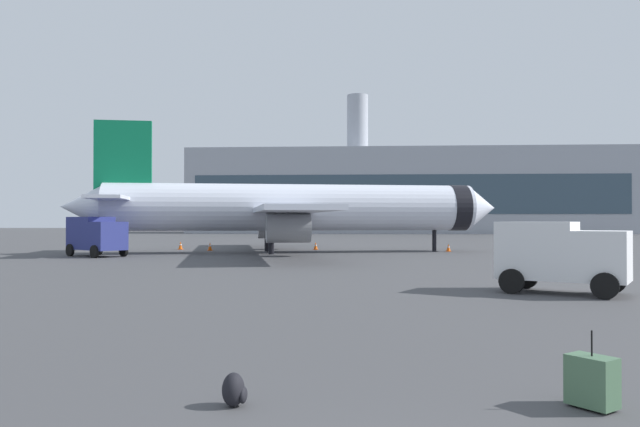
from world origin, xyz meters
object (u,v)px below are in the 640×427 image
Objects in this scene: cargo_van at (560,253)px; safety_cone_far at (210,246)px; safety_cone_mid at (180,245)px; safety_cone_outer at (316,246)px; safety_cone_near at (448,248)px; airplane_at_gate at (291,208)px; traveller_backpack at (234,390)px; rolling_suitcase at (592,381)px; service_truck at (96,234)px.

safety_cone_far is (-20.21, 30.54, -1.09)m from cargo_van.
cargo_van is at bearing -56.50° from safety_cone_far.
safety_cone_mid is 1.09× the size of safety_cone_outer.
safety_cone_near is (0.30, 30.21, -1.12)m from cargo_van.
safety_cone_mid is at bearing 155.90° from airplane_at_gate.
traveller_backpack is (14.30, -46.66, -0.14)m from safety_cone_mid.
cargo_van reaches higher than rolling_suitcase.
safety_cone_mid reaches higher than safety_cone_near.
safety_cone_mid is at bearing 125.80° from cargo_van.
airplane_at_gate is 13.78m from safety_cone_near.
safety_cone_near is 44.48m from rolling_suitcase.
safety_cone_mid is 48.80m from traveller_backpack.
service_truck is at bearing 140.98° from cargo_van.
service_truck is 7.00× the size of safety_cone_far.
rolling_suitcase is (16.19, -44.59, 0.03)m from safety_cone_far.
safety_cone_mid is (-10.53, 4.71, -3.29)m from airplane_at_gate.
rolling_suitcase is (22.44, -35.50, -1.22)m from service_truck.
safety_cone_outer is at bearing 108.82° from cargo_van.
service_truck is 28.19m from safety_cone_near.
safety_cone_near is 0.60× the size of rolling_suitcase.
cargo_van is 39.95m from safety_cone_mid.
rolling_suitcase is 5.05m from traveller_backpack.
rolling_suitcase is (7.10, -46.69, 0.05)m from safety_cone_outer.
safety_cone_near is at bearing -11.96° from safety_cone_outer.
rolling_suitcase reaches higher than safety_cone_far.
rolling_suitcase reaches higher than safety_cone_outer.
traveller_backpack is (3.77, -41.95, -3.42)m from airplane_at_gate.
safety_cone_mid is 0.68× the size of rolling_suitcase.
airplane_at_gate is at bearing -109.08° from safety_cone_outer.
airplane_at_gate is at bearing 114.87° from cargo_van.
cargo_van is 14.66m from rolling_suitcase.
traveller_backpack is at bearing -101.89° from safety_cone_near.
service_truck is at bearing 122.30° from rolling_suitcase.
safety_cone_far is at bearing 179.10° from safety_cone_near.
rolling_suitcase is (19.34, -46.45, 0.02)m from safety_cone_mid.
cargo_van is 6.53× the size of safety_cone_far.
cargo_van is 7.28× the size of safety_cone_near.
airplane_at_gate is 7.37× the size of cargo_van.
safety_cone_near is at bearing 78.11° from traveller_backpack.
service_truck is 39.74m from traveller_backpack.
service_truck is 7.80× the size of safety_cone_near.
service_truck is 11.45m from safety_cone_mid.
airplane_at_gate is 6.20m from safety_cone_outer.
traveller_backpack is (11.14, -44.80, -0.13)m from safety_cone_far.
safety_cone_near is 11.67m from safety_cone_outer.
service_truck is at bearing -143.89° from safety_cone_outer.
airplane_at_gate reaches higher than cargo_van.
safety_cone_far reaches higher than safety_cone_near.
safety_cone_mid is 1.02× the size of safety_cone_far.
safety_cone_far is 47.44m from rolling_suitcase.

